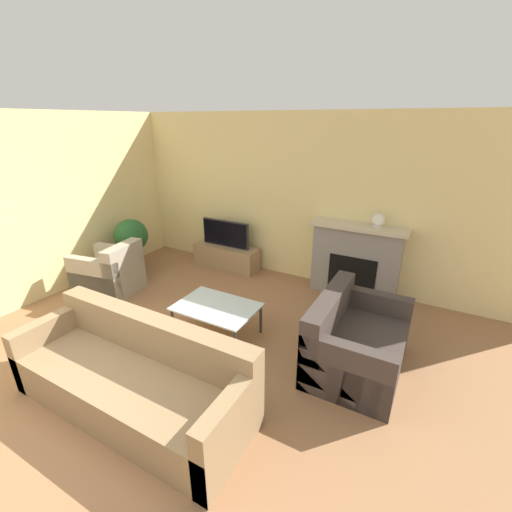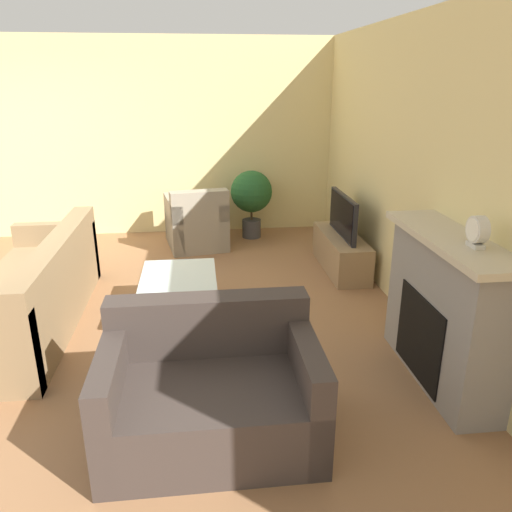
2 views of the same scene
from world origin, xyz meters
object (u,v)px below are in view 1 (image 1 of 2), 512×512
at_px(tv, 225,233).
at_px(potted_plant, 131,238).
at_px(couch_sectional, 134,379).
at_px(armchair_by_window, 110,274).
at_px(mantel_clock, 378,220).
at_px(coffee_table, 217,309).
at_px(couch_loveseat, 354,343).

distance_m(tv, potted_plant, 1.66).
bearing_deg(couch_sectional, armchair_by_window, 145.19).
relative_size(tv, mantel_clock, 4.52).
xyz_separation_m(tv, mantel_clock, (2.56, 0.10, 0.58)).
height_order(couch_sectional, coffee_table, couch_sectional).
xyz_separation_m(couch_sectional, couch_loveseat, (1.68, 1.56, 0.00)).
bearing_deg(potted_plant, mantel_clock, 14.37).
xyz_separation_m(tv, coffee_table, (1.09, -1.86, -0.28)).
height_order(armchair_by_window, coffee_table, armchair_by_window).
xyz_separation_m(couch_loveseat, potted_plant, (-4.14, 0.70, 0.32)).
relative_size(tv, armchair_by_window, 0.95).
xyz_separation_m(tv, potted_plant, (-1.39, -0.91, -0.05)).
xyz_separation_m(armchair_by_window, mantel_clock, (3.64, 1.79, 0.94)).
xyz_separation_m(potted_plant, mantel_clock, (3.96, 1.01, 0.62)).
xyz_separation_m(couch_loveseat, armchair_by_window, (-3.82, -0.07, 0.01)).
bearing_deg(coffee_table, potted_plant, 159.10).
bearing_deg(couch_sectional, mantel_clock, 65.50).
relative_size(potted_plant, mantel_clock, 4.59).
xyz_separation_m(couch_loveseat, coffee_table, (-1.66, -0.25, 0.09)).
bearing_deg(tv, couch_loveseat, -30.40).
distance_m(couch_sectional, armchair_by_window, 2.61).
xyz_separation_m(armchair_by_window, potted_plant, (-0.32, 0.78, 0.32)).
bearing_deg(armchair_by_window, potted_plant, -167.37).
relative_size(couch_loveseat, coffee_table, 1.32).
bearing_deg(mantel_clock, potted_plant, -165.63).
bearing_deg(couch_sectional, potted_plant, 137.37).
bearing_deg(mantel_clock, armchair_by_window, -153.80).
relative_size(armchair_by_window, coffee_table, 0.99).
distance_m(couch_sectional, potted_plant, 3.36).
bearing_deg(potted_plant, couch_loveseat, -9.62).
xyz_separation_m(tv, couch_sectional, (1.07, -3.18, -0.37)).
bearing_deg(couch_loveseat, armchair_by_window, 91.12).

